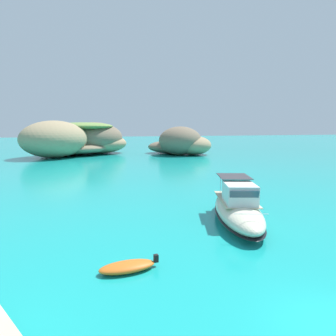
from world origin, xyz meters
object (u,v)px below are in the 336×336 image
Objects in this scene: islet_large at (80,140)px; islet_small at (181,144)px; dinghy_tender at (127,267)px; motorboat_cream at (238,209)px.

islet_large reaches higher than islet_small.
islet_small is 6.51× the size of dinghy_tender.
motorboat_cream reaches higher than dinghy_tender.
islet_small is at bearing -14.82° from islet_large.
motorboat_cream is 3.50× the size of dinghy_tender.
dinghy_tender is at bearing -149.02° from motorboat_cream.
islet_large is 1.60× the size of islet_small.
islet_large is at bearing 100.16° from motorboat_cream.
dinghy_tender is at bearing -88.40° from islet_large.
motorboat_cream is at bearing -104.39° from islet_small.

